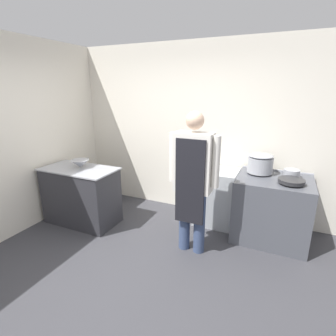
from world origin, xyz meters
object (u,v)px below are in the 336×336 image
fridge_unit (216,196)px  person_cook (193,176)px  saute_pan (291,181)px  sauce_pot (292,173)px  mixing_bowl (80,164)px  stock_pot (260,163)px  stove (271,209)px

fridge_unit → person_cook: bearing=-96.3°
saute_pan → fridge_unit: bearing=164.3°
person_cook → sauce_pot: bearing=38.6°
mixing_bowl → stock_pot: 2.60m
stock_pot → sauce_pot: (0.40, 0.00, -0.09)m
person_cook → saute_pan: (1.08, 0.59, -0.09)m
fridge_unit → person_cook: size_ratio=0.48×
stove → sauce_pot: 0.55m
stove → fridge_unit: (-0.79, 0.14, -0.01)m
fridge_unit → saute_pan: saute_pan is taller
stove → mixing_bowl: size_ratio=3.55×
stock_pot → saute_pan: stock_pot is taller
fridge_unit → mixing_bowl: 2.12m
stove → person_cook: size_ratio=0.54×
stove → saute_pan: bearing=-35.7°
fridge_unit → saute_pan: bearing=-15.7°
fridge_unit → saute_pan: (0.98, -0.28, 0.49)m
fridge_unit → mixing_bowl: (-1.90, -0.79, 0.50)m
person_cook → saute_pan: 1.23m
stove → stock_pot: bearing=147.0°
saute_pan → sauce_pot: sauce_pot is taller
sauce_pot → mixing_bowl: bearing=-164.8°
fridge_unit → stock_pot: bearing=-0.0°
person_cook → mixing_bowl: person_cook is taller
stove → sauce_pot: bearing=36.2°
person_cook → stove: bearing=39.1°
stove → mixing_bowl: mixing_bowl is taller
fridge_unit → person_cook: 1.04m
stock_pot → saute_pan: 0.50m
mixing_bowl → stock_pot: stock_pot is taller
stove → fridge_unit: 0.81m
saute_pan → sauce_pot: size_ratio=1.56×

